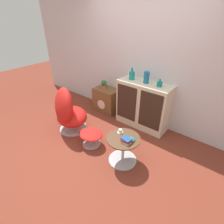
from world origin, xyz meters
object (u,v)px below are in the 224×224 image
(tv_console, at_px, (107,100))
(vase_inner_left, at_px, (146,77))
(sideboard, at_px, (143,105))
(vase_inner_right, at_px, (160,84))
(teacup, at_px, (120,131))
(potted_plant, at_px, (104,84))
(book_stack, at_px, (126,140))
(bowl, at_px, (131,139))
(coffee_table, at_px, (123,149))
(egg_chair, at_px, (68,112))
(vase_leftmost, at_px, (132,75))
(ottoman, at_px, (91,135))

(tv_console, relative_size, vase_inner_left, 2.63)
(sideboard, height_order, vase_inner_right, vase_inner_right)
(vase_inner_right, relative_size, teacup, 1.39)
(potted_plant, relative_size, book_stack, 1.26)
(sideboard, relative_size, teacup, 10.93)
(tv_console, xyz_separation_m, bowl, (1.40, -1.09, 0.20))
(tv_console, xyz_separation_m, potted_plant, (-0.07, 0.00, 0.38))
(vase_inner_left, bearing_deg, bowl, -69.64)
(sideboard, bearing_deg, coffee_table, -74.91)
(egg_chair, height_order, teacup, egg_chair)
(vase_leftmost, bearing_deg, vase_inner_right, -0.00)
(vase_leftmost, bearing_deg, egg_chair, -124.48)
(vase_inner_right, height_order, bowl, vase_inner_right)
(ottoman, distance_m, bowl, 0.86)
(tv_console, height_order, egg_chair, egg_chair)
(sideboard, relative_size, egg_chair, 1.12)
(tv_console, height_order, vase_inner_left, vase_inner_left)
(vase_leftmost, bearing_deg, potted_plant, 179.22)
(vase_leftmost, xyz_separation_m, bowl, (0.72, -1.08, -0.55))
(tv_console, bearing_deg, sideboard, -0.77)
(tv_console, bearing_deg, potted_plant, 179.40)
(vase_inner_left, relative_size, vase_inner_right, 1.63)
(bowl, bearing_deg, vase_leftmost, 123.81)
(coffee_table, bearing_deg, ottoman, -177.18)
(coffee_table, relative_size, potted_plant, 2.65)
(vase_inner_right, distance_m, book_stack, 1.26)
(potted_plant, bearing_deg, egg_chair, -89.62)
(sideboard, relative_size, book_stack, 6.80)
(vase_inner_left, height_order, vase_inner_right, vase_inner_left)
(potted_plant, relative_size, teacup, 2.03)
(ottoman, xyz_separation_m, potted_plant, (-0.67, 1.14, 0.47))
(vase_inner_left, height_order, bowl, vase_inner_left)
(bowl, bearing_deg, vase_inner_left, 110.36)
(potted_plant, bearing_deg, tv_console, -0.60)
(potted_plant, xyz_separation_m, book_stack, (1.44, -1.16, -0.16))
(coffee_table, bearing_deg, sideboard, 105.09)
(coffee_table, distance_m, teacup, 0.28)
(tv_console, distance_m, vase_inner_left, 1.27)
(vase_inner_left, xyz_separation_m, vase_inner_right, (0.27, 0.00, -0.06))
(ottoman, height_order, bowl, bowl)
(tv_console, relative_size, coffee_table, 1.10)
(vase_inner_left, xyz_separation_m, potted_plant, (-1.07, 0.01, -0.40))
(potted_plant, relative_size, bowl, 1.54)
(vase_inner_right, xyz_separation_m, book_stack, (0.10, -1.15, -0.50))
(egg_chair, height_order, ottoman, egg_chair)
(vase_leftmost, xyz_separation_m, book_stack, (0.69, -1.15, -0.54))
(vase_inner_left, bearing_deg, egg_chair, -134.52)
(vase_leftmost, relative_size, vase_inner_left, 1.07)
(coffee_table, bearing_deg, tv_console, 139.12)
(vase_inner_right, bearing_deg, book_stack, -85.10)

